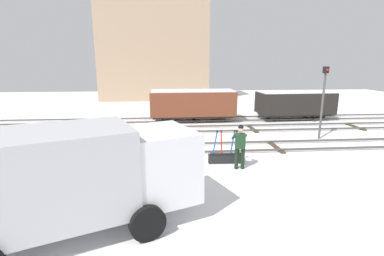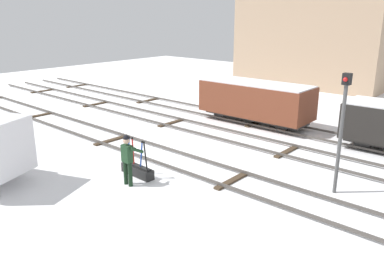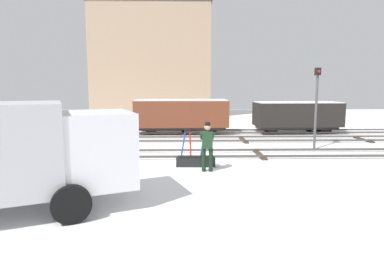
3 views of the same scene
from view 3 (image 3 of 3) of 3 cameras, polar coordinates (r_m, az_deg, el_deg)
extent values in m
plane|color=white|center=(14.59, -1.73, -4.97)|extent=(60.00, 60.00, 0.00)
cube|color=#4C4742|center=(13.86, -1.75, -5.08)|extent=(44.00, 0.07, 0.10)
cube|color=#4C4742|center=(15.27, -1.71, -3.92)|extent=(44.00, 0.07, 0.10)
cube|color=#423323|center=(15.03, -15.31, -4.71)|extent=(0.24, 1.94, 0.08)
cube|color=#423323|center=(14.97, 11.91, -4.66)|extent=(0.24, 1.94, 0.08)
cube|color=#4C4742|center=(17.86, -1.64, -2.29)|extent=(44.00, 0.07, 0.10)
cube|color=#4C4742|center=(19.28, -1.61, -1.58)|extent=(44.00, 0.07, 0.10)
cube|color=#423323|center=(18.94, -12.34, -2.18)|extent=(0.24, 1.94, 0.08)
cube|color=#423323|center=(18.89, 9.12, -2.13)|extent=(0.24, 1.94, 0.08)
cube|color=#423323|center=(21.31, 28.10, -1.84)|extent=(0.24, 1.94, 0.08)
cube|color=#4C4742|center=(20.90, -1.58, -0.89)|extent=(44.00, 0.07, 0.10)
cube|color=#4C4742|center=(22.32, -1.56, -0.37)|extent=(44.00, 0.07, 0.10)
cube|color=#423323|center=(23.39, -23.67, -0.85)|extent=(0.24, 1.94, 0.08)
cube|color=#423323|center=(21.62, -1.57, -0.86)|extent=(0.24, 1.94, 0.08)
cube|color=#423323|center=(23.30, 20.62, -0.74)|extent=(0.24, 1.94, 0.08)
cube|color=black|center=(12.69, 0.65, -6.00)|extent=(1.53, 0.42, 0.36)
cube|color=black|center=(12.65, 0.66, -5.07)|extent=(1.37, 0.25, 0.06)
cylinder|color=#1E47B7|center=(12.56, -1.56, -2.89)|extent=(0.23, 0.06, 1.05)
sphere|color=black|center=(12.48, -1.18, -0.55)|extent=(0.09, 0.09, 0.09)
cylinder|color=red|center=(12.55, -0.30, -2.87)|extent=(0.10, 0.06, 1.05)
sphere|color=black|center=(12.47, -0.40, -0.49)|extent=(0.09, 0.09, 0.09)
cylinder|color=#1E47B7|center=(12.55, 1.88, -2.90)|extent=(0.21, 0.06, 1.05)
sphere|color=black|center=(12.47, 2.25, -0.55)|extent=(0.09, 0.09, 0.09)
cylinder|color=black|center=(12.56, 2.96, -2.89)|extent=(0.19, 0.06, 1.05)
sphere|color=black|center=(12.47, 2.68, -0.53)|extent=(0.09, 0.09, 0.09)
cylinder|color=black|center=(11.90, 2.10, -5.64)|extent=(0.15, 0.15, 0.87)
cylinder|color=black|center=(11.91, 3.36, -5.64)|extent=(0.15, 0.15, 0.87)
cube|color=#1E3D23|center=(11.76, 2.75, -2.12)|extent=(0.39, 0.25, 0.62)
sphere|color=tan|center=(11.70, 2.76, 0.13)|extent=(0.24, 0.24, 0.24)
sphere|color=black|center=(11.69, 2.77, 0.61)|extent=(0.21, 0.21, 0.21)
cylinder|color=#1E3D23|center=(11.99, 1.72, -1.38)|extent=(0.13, 0.57, 0.37)
cylinder|color=#1E3D23|center=(12.01, 3.72, -1.42)|extent=(0.13, 0.57, 0.35)
cube|color=silver|center=(8.86, -16.94, -3.41)|extent=(2.55, 2.66, 1.90)
cube|color=black|center=(8.95, -11.27, -0.97)|extent=(0.71, 1.67, 0.76)
cylinder|color=black|center=(8.00, -20.59, -12.50)|extent=(0.93, 0.57, 0.90)
cylinder|color=black|center=(10.14, -21.22, -8.34)|extent=(0.93, 0.57, 0.90)
cylinder|color=#4C4C4C|center=(17.11, 21.08, 2.56)|extent=(0.12, 0.12, 3.67)
cube|color=black|center=(17.09, 21.39, 9.31)|extent=(0.24, 0.24, 0.36)
sphere|color=red|center=(16.97, 21.56, 9.32)|extent=(0.14, 0.14, 0.14)
cube|color=tan|center=(35.37, -7.11, 11.45)|extent=(12.22, 5.20, 11.42)
cube|color=#38383D|center=(36.28, -7.26, 20.72)|extent=(12.47, 5.30, 0.30)
cube|color=#2D2B28|center=(21.58, -1.89, 0.09)|extent=(5.81, 1.43, 0.20)
cube|color=brown|center=(21.48, -1.90, 2.62)|extent=(6.13, 2.35, 1.71)
cube|color=white|center=(21.42, -1.91, 4.98)|extent=(6.01, 2.25, 0.06)
cylinder|color=black|center=(21.06, -7.30, -0.28)|extent=(0.70, 0.11, 0.70)
cylinder|color=black|center=(22.30, -6.99, 0.14)|extent=(0.70, 0.11, 0.70)
cylinder|color=black|center=(21.05, 3.52, -0.24)|extent=(0.70, 0.11, 0.70)
cylinder|color=black|center=(22.29, 3.22, 0.18)|extent=(0.70, 0.11, 0.70)
cube|color=#2D2B28|center=(22.85, 18.01, 0.14)|extent=(5.34, 1.47, 0.20)
cube|color=black|center=(22.76, 18.09, 2.32)|extent=(5.65, 2.34, 1.55)
cube|color=white|center=(22.71, 18.17, 4.35)|extent=(5.54, 2.25, 0.06)
cylinder|color=black|center=(21.70, 14.09, -0.22)|extent=(0.70, 0.12, 0.70)
cylinder|color=black|center=(22.83, 13.22, 0.17)|extent=(0.70, 0.12, 0.70)
cylinder|color=black|center=(23.04, 22.74, -0.14)|extent=(0.70, 0.12, 0.70)
cylinder|color=black|center=(24.10, 21.52, 0.22)|extent=(0.70, 0.12, 0.70)
ellipsoid|color=#333338|center=(35.33, -5.82, 21.45)|extent=(0.28, 0.18, 0.11)
sphere|color=#333338|center=(35.36, -5.64, 21.51)|extent=(0.07, 0.07, 0.07)
camera|label=1|loc=(2.49, -72.30, 29.92)|focal=26.54mm
camera|label=2|loc=(11.65, 71.36, 15.59)|focal=36.01mm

